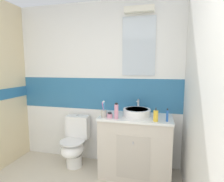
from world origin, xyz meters
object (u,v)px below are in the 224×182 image
at_px(toilet, 75,143).
at_px(soap_dispenser, 156,116).
at_px(sink_basin, 137,112).
at_px(shampoo_bottle_tall, 116,111).
at_px(toothpaste_tube_upright, 167,115).
at_px(toothbrush_cup, 104,113).
at_px(hair_gel_jar, 110,115).

relative_size(toilet, soap_dispenser, 4.34).
distance_m(sink_basin, shampoo_bottle_tall, 0.33).
distance_m(toilet, toothpaste_tube_upright, 1.47).
relative_size(sink_basin, toothbrush_cup, 1.86).
xyz_separation_m(soap_dispenser, hair_gel_jar, (-0.60, 0.02, -0.04)).
distance_m(toothbrush_cup, shampoo_bottle_tall, 0.19).
height_order(sink_basin, toothbrush_cup, toothbrush_cup).
height_order(sink_basin, toothpaste_tube_upright, sink_basin).
height_order(sink_basin, toilet, sink_basin).
height_order(soap_dispenser, toothpaste_tube_upright, soap_dispenser).
bearing_deg(toilet, toothbrush_cup, -17.87).
height_order(toilet, hair_gel_jar, hair_gel_jar).
height_order(toilet, toothpaste_tube_upright, toothpaste_tube_upright).
bearing_deg(shampoo_bottle_tall, hair_gel_jar, 164.91).
bearing_deg(toothbrush_cup, shampoo_bottle_tall, -9.82).
distance_m(sink_basin, toothbrush_cup, 0.46).
height_order(toilet, shampoo_bottle_tall, shampoo_bottle_tall).
distance_m(sink_basin, toilet, 1.09).
relative_size(hair_gel_jar, shampoo_bottle_tall, 0.36).
bearing_deg(shampoo_bottle_tall, toilet, 164.16).
xyz_separation_m(toothbrush_cup, soap_dispenser, (0.68, -0.03, 0.01)).
bearing_deg(toothbrush_cup, sink_basin, 23.12).
xyz_separation_m(soap_dispenser, toothpaste_tube_upright, (0.14, 0.02, 0.01)).
relative_size(toilet, toothbrush_cup, 3.38).
distance_m(sink_basin, toothpaste_tube_upright, 0.44).
distance_m(soap_dispenser, toothpaste_tube_upright, 0.14).
distance_m(toothbrush_cup, hair_gel_jar, 0.09).
bearing_deg(toothbrush_cup, hair_gel_jar, -3.85).
bearing_deg(toothbrush_cup, soap_dispenser, -2.47).
xyz_separation_m(sink_basin, hair_gel_jar, (-0.34, -0.19, -0.02)).
height_order(sink_basin, soap_dispenser, sink_basin).
distance_m(toothpaste_tube_upright, hair_gel_jar, 0.74).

